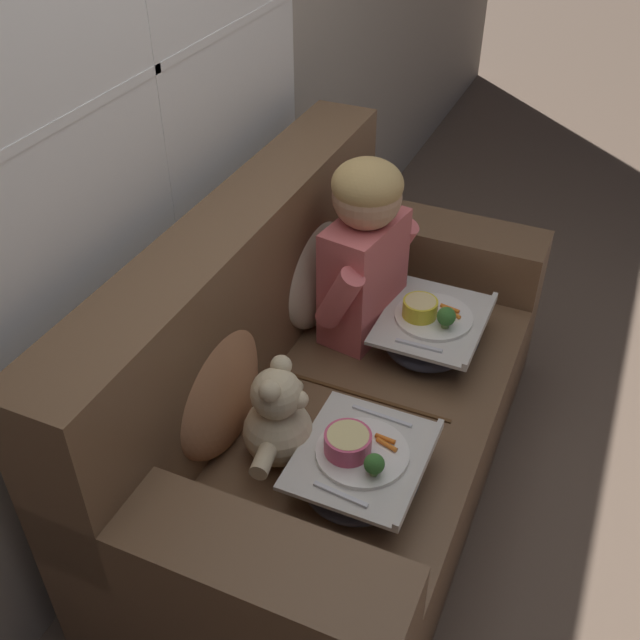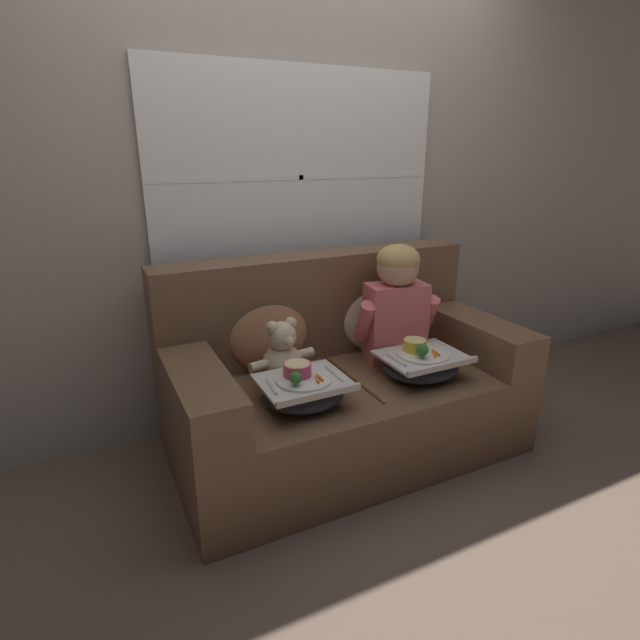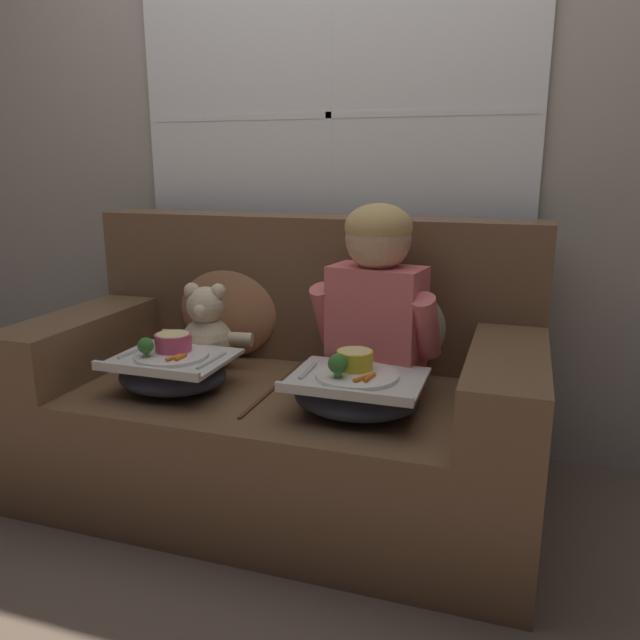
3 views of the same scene
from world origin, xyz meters
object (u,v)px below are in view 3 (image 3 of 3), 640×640
couch (290,395)px  lap_tray_teddy (172,370)px  throw_pillow_behind_child (389,313)px  child_figure (377,289)px  lap_tray_child (356,392)px  teddy_bear (206,333)px  throw_pillow_behind_teddy (230,301)px

couch → lap_tray_teddy: size_ratio=4.54×
throw_pillow_behind_child → child_figure: 0.23m
child_figure → lap_tray_teddy: (-0.62, -0.24, -0.26)m
child_figure → lap_tray_child: (-0.00, -0.24, -0.26)m
couch → teddy_bear: size_ratio=4.98×
lap_tray_child → lap_tray_teddy: (-0.62, 0.00, 0.00)m
throw_pillow_behind_child → teddy_bear: (-0.62, -0.19, -0.07)m
throw_pillow_behind_teddy → lap_tray_teddy: size_ratio=1.19×
throw_pillow_behind_teddy → child_figure: 0.66m
throw_pillow_behind_teddy → lap_tray_teddy: 0.45m
lap_tray_teddy → throw_pillow_behind_child: bearing=34.6°
throw_pillow_behind_child → lap_tray_child: size_ratio=1.15×
teddy_bear → lap_tray_child: (0.62, -0.23, -0.07)m
teddy_bear → lap_tray_child: teddy_bear is taller
throw_pillow_behind_teddy → teddy_bear: (0.00, -0.19, -0.07)m
child_figure → lap_tray_teddy: 0.71m
couch → lap_tray_teddy: (-0.31, -0.25, 0.14)m
throw_pillow_behind_child → child_figure: (-0.00, -0.19, 0.12)m
couch → throw_pillow_behind_teddy: (-0.31, 0.18, 0.28)m
lap_tray_child → teddy_bear: bearing=159.2°
throw_pillow_behind_teddy → teddy_bear: bearing=-89.8°
throw_pillow_behind_child → lap_tray_child: bearing=-90.2°
couch → throw_pillow_behind_child: size_ratio=3.73×
throw_pillow_behind_child → lap_tray_teddy: throw_pillow_behind_child is taller
couch → lap_tray_child: bearing=-39.3°
throw_pillow_behind_teddy → teddy_bear: size_ratio=1.31×
throw_pillow_behind_child → child_figure: size_ratio=0.75×
child_figure → lap_tray_child: 0.35m
child_figure → couch: bearing=177.1°
throw_pillow_behind_teddy → lap_tray_child: bearing=-34.8°
throw_pillow_behind_teddy → throw_pillow_behind_child: bearing=0.0°
throw_pillow_behind_child → throw_pillow_behind_teddy: size_ratio=1.02×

